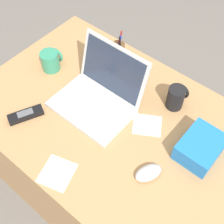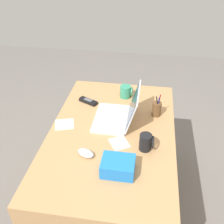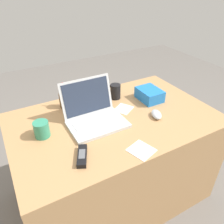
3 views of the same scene
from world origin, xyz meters
The scene contains 11 objects.
ground_plane centered at (0.00, 0.00, 0.00)m, with size 6.00×6.00×0.00m, color slate.
desk centered at (0.00, 0.00, 0.35)m, with size 1.27×0.80×0.70m, color tan.
laptop centered at (-0.13, 0.02, 0.75)m, with size 0.33×0.29×0.24m.
computer_mouse centered at (0.23, -0.11, 0.72)m, with size 0.06×0.10×0.03m, color silver.
coffee_mug_white centered at (-0.44, 0.04, 0.75)m, with size 0.08×0.10×0.09m.
coffee_mug_tall centered at (0.13, 0.22, 0.76)m, with size 0.08×0.08×0.11m.
cordless_phone centered at (-0.31, -0.23, 0.72)m, with size 0.10×0.15×0.03m.
pen_holder centered at (-0.23, 0.28, 0.76)m, with size 0.06×0.06×0.17m.
snack_bag centered at (0.33, 0.08, 0.74)m, with size 0.14×0.18×0.08m, color blue.
paper_note_near_laptop centered at (-0.03, -0.32, 0.71)m, with size 0.11×0.12×0.00m, color white.
paper_note_left centered at (0.10, 0.06, 0.71)m, with size 0.11×0.10×0.00m, color white.
Camera 2 is at (1.31, 0.20, 1.78)m, focal length 42.71 mm.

